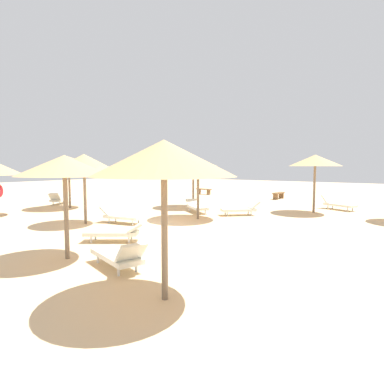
# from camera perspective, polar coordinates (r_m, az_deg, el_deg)

# --- Properties ---
(ground_plane) EXTENTS (80.00, 80.00, 0.00)m
(ground_plane) POSITION_cam_1_polar(r_m,az_deg,el_deg) (12.79, -7.72, -6.30)
(ground_plane) COLOR #DBBA8C
(parasol_0) EXTENTS (2.65, 2.65, 3.02)m
(parasol_0) POSITION_cam_1_polar(r_m,az_deg,el_deg) (17.40, 21.55, 5.34)
(parasol_0) COLOR #75604C
(parasol_0) RESTS_ON ground
(parasol_1) EXTENTS (3.01, 3.01, 2.98)m
(parasol_1) POSITION_cam_1_polar(r_m,az_deg,el_deg) (19.46, -21.58, 5.19)
(parasol_1) COLOR #75604C
(parasol_1) RESTS_ON ground
(parasol_2) EXTENTS (3.02, 3.02, 2.63)m
(parasol_2) POSITION_cam_1_polar(r_m,az_deg,el_deg) (14.33, 1.11, 4.29)
(parasol_2) COLOR #75604C
(parasol_2) RESTS_ON ground
(parasol_3) EXTENTS (2.81, 2.81, 2.91)m
(parasol_3) POSITION_cam_1_polar(r_m,az_deg,el_deg) (18.45, 0.23, 5.48)
(parasol_3) COLOR #75604C
(parasol_3) RESTS_ON ground
(parasol_4) EXTENTS (2.53, 2.53, 2.94)m
(parasol_4) POSITION_cam_1_polar(r_m,az_deg,el_deg) (13.87, -19.10, 5.14)
(parasol_4) COLOR #75604C
(parasol_4) RESTS_ON ground
(parasol_6) EXTENTS (2.60, 2.60, 2.92)m
(parasol_6) POSITION_cam_1_polar(r_m,az_deg,el_deg) (5.61, -5.14, 6.07)
(parasol_6) COLOR #75604C
(parasol_6) RESTS_ON ground
(parasol_7) EXTENTS (2.42, 2.42, 2.73)m
(parasol_7) POSITION_cam_1_polar(r_m,az_deg,el_deg) (8.77, -22.23, 4.40)
(parasol_7) COLOR #75604C
(parasol_7) RESTS_ON ground
(lounger_0) EXTENTS (1.96, 1.36, 0.78)m
(lounger_0) POSITION_cam_1_polar(r_m,az_deg,el_deg) (19.32, 25.05, -1.97)
(lounger_0) COLOR silver
(lounger_0) RESTS_ON ground
(lounger_1) EXTENTS (1.43, 1.94, 0.79)m
(lounger_1) POSITION_cam_1_polar(r_m,az_deg,el_deg) (21.69, -22.90, -1.20)
(lounger_1) COLOR silver
(lounger_1) RESTS_ON ground
(lounger_2) EXTENTS (1.82, 1.75, 0.71)m
(lounger_2) POSITION_cam_1_polar(r_m,az_deg,el_deg) (15.72, 8.90, -3.06)
(lounger_2) COLOR silver
(lounger_2) RESTS_ON ground
(lounger_3) EXTENTS (1.92, 1.66, 0.63)m
(lounger_3) POSITION_cam_1_polar(r_m,az_deg,el_deg) (16.55, 0.82, -2.63)
(lounger_3) COLOR silver
(lounger_3) RESTS_ON ground
(lounger_4) EXTENTS (1.98, 0.98, 0.71)m
(lounger_4) POSITION_cam_1_polar(r_m,az_deg,el_deg) (13.74, -12.82, -4.26)
(lounger_4) COLOR silver
(lounger_4) RESTS_ON ground
(lounger_6) EXTENTS (1.97, 1.16, 0.78)m
(lounger_6) POSITION_cam_1_polar(r_m,az_deg,el_deg) (7.80, -13.24, -11.19)
(lounger_6) COLOR silver
(lounger_6) RESTS_ON ground
(lounger_7) EXTENTS (1.93, 1.62, 0.65)m
(lounger_7) POSITION_cam_1_polar(r_m,az_deg,el_deg) (10.52, -13.70, -7.09)
(lounger_7) COLOR silver
(lounger_7) RESTS_ON ground
(bench_0) EXTENTS (1.54, 0.63, 0.49)m
(bench_0) POSITION_cam_1_polar(r_m,az_deg,el_deg) (26.82, 2.14, 0.31)
(bench_0) COLOR brown
(bench_0) RESTS_ON ground
(bench_1) EXTENTS (0.47, 1.52, 0.49)m
(bench_1) POSITION_cam_1_polar(r_m,az_deg,el_deg) (23.95, 15.50, -0.41)
(bench_1) COLOR brown
(bench_1) RESTS_ON ground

